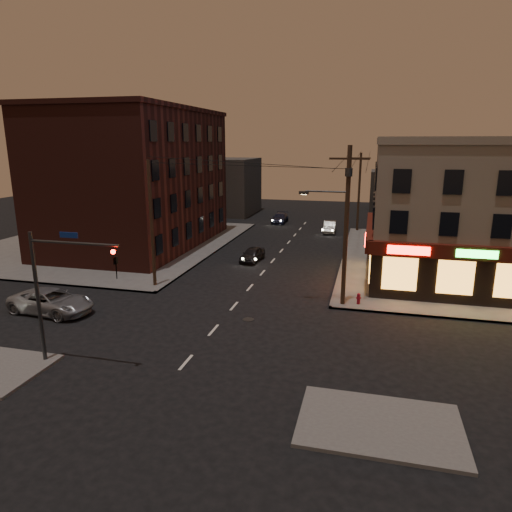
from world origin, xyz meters
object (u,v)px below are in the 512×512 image
(sedan_far, at_px, (280,218))
(fire_hydrant, at_px, (359,298))
(suv_cross, at_px, (51,301))
(sedan_mid, at_px, (330,227))
(sedan_near, at_px, (252,254))

(sedan_far, bearing_deg, fire_hydrant, -69.78)
(suv_cross, height_order, sedan_mid, suv_cross)
(sedan_near, distance_m, sedan_mid, 16.00)
(fire_hydrant, bearing_deg, sedan_mid, 99.50)
(sedan_far, height_order, fire_hydrant, sedan_far)
(sedan_near, height_order, fire_hydrant, sedan_near)
(suv_cross, distance_m, sedan_near, 17.69)
(sedan_mid, relative_size, sedan_far, 0.93)
(sedan_far, bearing_deg, sedan_mid, -36.44)
(suv_cross, height_order, sedan_far, suv_cross)
(suv_cross, distance_m, sedan_mid, 33.56)
(sedan_near, bearing_deg, suv_cross, -114.67)
(suv_cross, height_order, fire_hydrant, suv_cross)
(sedan_far, distance_m, fire_hydrant, 31.56)
(suv_cross, distance_m, fire_hydrant, 19.34)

